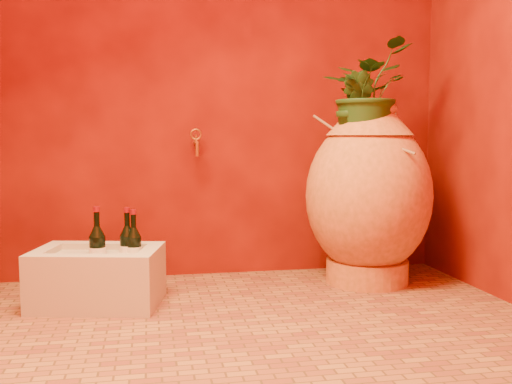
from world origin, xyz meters
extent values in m
plane|color=#955D30|center=(0.00, 0.00, 0.00)|extent=(2.50, 2.50, 0.00)
cube|color=#4E0904|center=(0.00, 1.00, 1.25)|extent=(2.50, 0.02, 2.50)
cylinder|color=orange|center=(0.74, 0.65, 0.06)|extent=(0.51, 0.51, 0.12)
ellipsoid|color=orange|center=(0.74, 0.65, 0.46)|extent=(0.78, 0.78, 0.82)
cone|color=orange|center=(0.74, 0.65, 0.84)|extent=(0.54, 0.54, 0.12)
torus|color=orange|center=(0.74, 0.65, 0.91)|extent=(0.33, 0.33, 0.05)
cylinder|color=olive|center=(0.66, 0.60, 0.72)|extent=(0.41, 0.26, 0.32)
cylinder|color=olive|center=(0.72, 0.53, 0.76)|extent=(0.28, 0.36, 0.16)
cylinder|color=olive|center=(0.84, 0.57, 0.78)|extent=(0.16, 0.31, 0.25)
cube|color=#B8AE98|center=(-0.62, 0.49, 0.12)|extent=(0.62, 0.49, 0.23)
cube|color=#B8AE98|center=(-0.62, 0.64, 0.25)|extent=(0.56, 0.19, 0.03)
cube|color=#B8AE98|center=(-0.62, 0.34, 0.25)|extent=(0.56, 0.19, 0.03)
cube|color=#B8AE98|center=(-0.86, 0.49, 0.25)|extent=(0.12, 0.24, 0.03)
cube|color=#B8AE98|center=(-0.38, 0.49, 0.25)|extent=(0.12, 0.24, 0.03)
cylinder|color=black|center=(-0.49, 0.54, 0.23)|extent=(0.07, 0.07, 0.17)
cone|color=black|center=(-0.49, 0.54, 0.33)|extent=(0.07, 0.07, 0.05)
cylinder|color=black|center=(-0.49, 0.54, 0.39)|extent=(0.02, 0.02, 0.06)
cylinder|color=maroon|center=(-0.49, 0.54, 0.43)|extent=(0.03, 0.03, 0.02)
cylinder|color=silver|center=(-0.49, 0.54, 0.23)|extent=(0.07, 0.07, 0.07)
cylinder|color=black|center=(-0.46, 0.52, 0.22)|extent=(0.07, 0.07, 0.16)
cone|color=black|center=(-0.46, 0.52, 0.33)|extent=(0.07, 0.07, 0.05)
cylinder|color=black|center=(-0.46, 0.52, 0.38)|extent=(0.02, 0.02, 0.06)
cylinder|color=maroon|center=(-0.46, 0.52, 0.42)|extent=(0.03, 0.03, 0.02)
cylinder|color=silver|center=(-0.46, 0.52, 0.22)|extent=(0.07, 0.07, 0.07)
cylinder|color=black|center=(-0.62, 0.49, 0.23)|extent=(0.07, 0.07, 0.17)
cone|color=black|center=(-0.62, 0.49, 0.34)|extent=(0.07, 0.07, 0.05)
cylinder|color=black|center=(-0.62, 0.49, 0.40)|extent=(0.03, 0.03, 0.07)
cylinder|color=maroon|center=(-0.62, 0.49, 0.44)|extent=(0.03, 0.03, 0.02)
cylinder|color=silver|center=(-0.62, 0.49, 0.23)|extent=(0.08, 0.08, 0.08)
cylinder|color=#B28429|center=(-0.13, 0.94, 0.74)|extent=(0.02, 0.12, 0.02)
cylinder|color=#B28429|center=(-0.13, 0.88, 0.70)|extent=(0.02, 0.02, 0.07)
torus|color=#B28429|center=(-0.13, 0.94, 0.78)|extent=(0.06, 0.01, 0.06)
cylinder|color=#B28429|center=(-0.13, 0.94, 0.76)|extent=(0.01, 0.01, 0.04)
imported|color=#1B4217|center=(0.72, 0.65, 1.00)|extent=(0.61, 0.61, 0.52)
imported|color=#1B4217|center=(0.64, 0.61, 0.92)|extent=(0.25, 0.24, 0.35)
camera|label=1|loc=(-0.39, -2.15, 0.77)|focal=40.00mm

